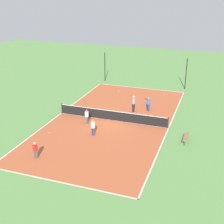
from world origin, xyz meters
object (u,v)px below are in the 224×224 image
object	(u,v)px
tennis_ball_left_sideline	(119,92)
fence_post_back_right	(186,74)
player_near_white	(93,127)
tennis_ball_midcourt	(50,133)
player_far_white	(87,116)
tennis_net	(112,115)
tennis_ball_right_alley	(164,94)
fence_post_back_left	(105,67)
player_coach_red	(35,149)
player_near_blue	(148,103)
player_baseline_gray	(134,103)
tennis_ball_near_net	(119,91)
bench	(186,137)

from	to	relation	value
tennis_ball_left_sideline	fence_post_back_right	xyz separation A→B (m)	(7.70, 4.37, 1.95)
player_near_white	tennis_ball_midcourt	size ratio (longest dim) A/B	21.78
player_far_white	tennis_ball_left_sideline	size ratio (longest dim) A/B	21.19
tennis_net	tennis_ball_right_alley	bearing A→B (deg)	70.13
tennis_net	fence_post_back_left	bearing A→B (deg)	113.40
player_near_white	fence_post_back_left	xyz separation A→B (m)	(-5.10, 16.66, 1.16)
tennis_ball_left_sideline	player_far_white	bearing A→B (deg)	-89.68
player_coach_red	player_near_blue	size ratio (longest dim) A/B	0.92
player_baseline_gray	tennis_ball_right_alley	world-z (taller)	player_baseline_gray
tennis_net	tennis_ball_left_sideline	xyz separation A→B (m)	(-2.11, 8.54, -0.51)
player_far_white	fence_post_back_left	size ratio (longest dim) A/B	0.36
player_near_white	tennis_ball_right_alley	world-z (taller)	player_near_white
player_near_white	tennis_ball_right_alley	size ratio (longest dim) A/B	21.78
fence_post_back_left	player_near_white	bearing A→B (deg)	-72.96
player_near_blue	tennis_ball_near_net	bearing A→B (deg)	1.31
tennis_net	player_near_white	size ratio (longest dim) A/B	7.62
player_coach_red	bench	bearing A→B (deg)	70.67
bench	tennis_ball_midcourt	bearing A→B (deg)	101.78
player_baseline_gray	fence_post_back_right	xyz separation A→B (m)	(4.17, 10.03, 0.94)
player_coach_red	player_far_white	bearing A→B (deg)	119.87
player_far_white	tennis_ball_left_sideline	xyz separation A→B (m)	(-0.06, 10.08, -0.78)
player_far_white	tennis_net	bearing A→B (deg)	-59.19
player_near_blue	fence_post_back_right	bearing A→B (deg)	-58.78
player_near_blue	fence_post_back_right	world-z (taller)	fence_post_back_right
tennis_net	player_near_white	distance (m)	3.79
tennis_ball_left_sideline	tennis_ball_right_alley	size ratio (longest dim) A/B	1.00
player_near_white	player_far_white	bearing A→B (deg)	-6.65
player_coach_red	tennis_ball_left_sideline	xyz separation A→B (m)	(1.04, 17.52, -0.73)
tennis_ball_right_alley	fence_post_back_right	bearing A→B (deg)	57.51
player_near_white	tennis_ball_midcourt	world-z (taller)	player_near_white
tennis_ball_near_net	fence_post_back_left	world-z (taller)	fence_post_back_left
tennis_ball_right_alley	tennis_net	bearing A→B (deg)	-109.87
tennis_ball_left_sideline	player_coach_red	bearing A→B (deg)	-93.40
tennis_ball_midcourt	tennis_net	bearing A→B (deg)	46.66
bench	player_near_white	xyz separation A→B (m)	(-8.02, -1.55, 0.46)
player_near_white	player_far_white	distance (m)	2.71
tennis_net	tennis_ball_left_sideline	distance (m)	8.82
player_baseline_gray	tennis_ball_near_net	size ratio (longest dim) A/B	26.65
player_far_white	tennis_ball_near_net	world-z (taller)	player_far_white
player_coach_red	tennis_ball_near_net	size ratio (longest dim) A/B	20.24
player_coach_red	player_near_white	bearing A→B (deg)	101.24
tennis_ball_right_alley	fence_post_back_left	size ratio (longest dim) A/B	0.02
tennis_ball_near_net	tennis_ball_midcourt	size ratio (longest dim) A/B	1.00
tennis_net	fence_post_back_right	distance (m)	14.15
tennis_net	tennis_ball_near_net	distance (m)	9.40
fence_post_back_left	tennis_ball_near_net	bearing A→B (deg)	-49.05
player_near_white	fence_post_back_right	bearing A→B (deg)	-62.21
tennis_ball_right_alley	tennis_ball_midcourt	size ratio (longest dim) A/B	1.00
player_coach_red	tennis_ball_left_sideline	world-z (taller)	player_coach_red
player_baseline_gray	player_near_blue	bearing A→B (deg)	-89.62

